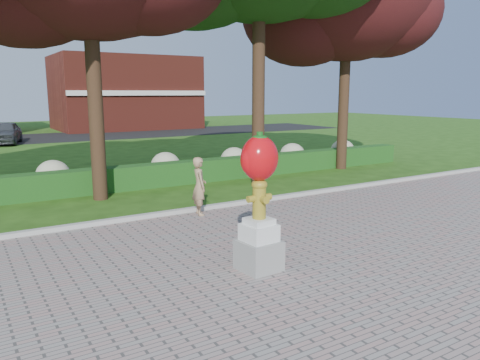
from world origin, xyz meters
The scene contains 10 objects.
ground centered at (0.00, 0.00, 0.00)m, with size 100.00×100.00×0.00m, color #244812.
walkway centered at (0.00, -4.00, 0.02)m, with size 40.00×14.00×0.04m, color gray.
curb centered at (0.00, 3.00, 0.07)m, with size 40.00×0.18×0.15m, color #ADADA5.
lawn_hedge centered at (0.00, 7.00, 0.40)m, with size 24.00×0.70×0.80m, color #164D19.
hydrangea_row centered at (0.57, 8.00, 0.55)m, with size 20.10×1.10×0.99m.
street centered at (0.00, 28.00, 0.01)m, with size 50.00×8.00×0.02m, color black.
building_right centered at (8.00, 34.00, 3.20)m, with size 12.00×8.00×6.40m, color maroon.
hydrant_sculpture centered at (-1.14, -1.49, 1.38)m, with size 0.74×0.74×2.53m.
woman centered at (-0.29, 2.60, 0.81)m, with size 0.56×0.37×1.54m, color tan.
parked_car centered at (-2.89, 25.00, 0.74)m, with size 1.69×4.21×1.43m, color #42464A.
Camera 1 is at (-5.70, -8.26, 3.24)m, focal length 35.00 mm.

